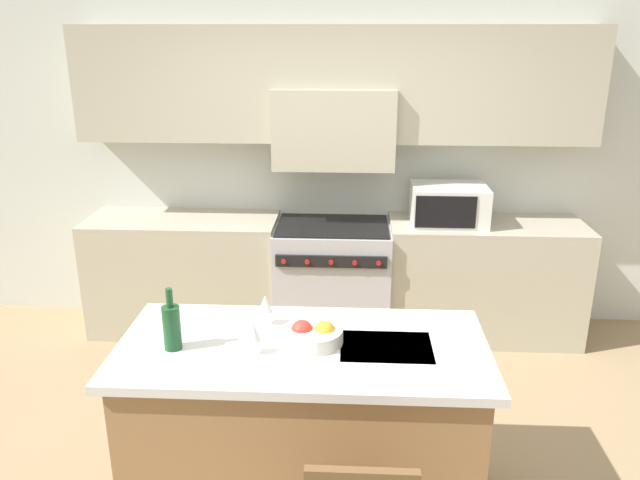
# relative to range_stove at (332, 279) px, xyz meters

# --- Properties ---
(ground_plane) EXTENTS (10.00, 10.00, 0.00)m
(ground_plane) POSITION_rel_range_stove_xyz_m (0.00, -1.77, -0.46)
(ground_plane) COLOR #997F5B
(back_cabinetry) EXTENTS (10.00, 0.46, 2.70)m
(back_cabinetry) POSITION_rel_range_stove_xyz_m (0.00, 0.27, 1.15)
(back_cabinetry) COLOR silver
(back_cabinetry) RESTS_ON ground_plane
(back_counter) EXTENTS (3.91, 0.62, 0.94)m
(back_counter) POSITION_rel_range_stove_xyz_m (0.00, 0.02, 0.01)
(back_counter) COLOR #B2AD93
(back_counter) RESTS_ON ground_plane
(range_stove) EXTENTS (0.90, 0.70, 0.92)m
(range_stove) POSITION_rel_range_stove_xyz_m (0.00, 0.00, 0.00)
(range_stove) COLOR #B7B7BC
(range_stove) RESTS_ON ground_plane
(microwave) EXTENTS (0.57, 0.43, 0.30)m
(microwave) POSITION_rel_range_stove_xyz_m (0.89, 0.02, 0.63)
(microwave) COLOR silver
(microwave) RESTS_ON back_counter
(kitchen_island) EXTENTS (1.80, 0.85, 0.93)m
(kitchen_island) POSITION_rel_range_stove_xyz_m (-0.08, -1.96, 0.01)
(kitchen_island) COLOR olive
(kitchen_island) RESTS_ON ground_plane
(wine_bottle) EXTENTS (0.09, 0.09, 0.31)m
(wine_bottle) POSITION_rel_range_stove_xyz_m (-0.69, -2.03, 0.58)
(wine_bottle) COLOR #194723
(wine_bottle) RESTS_ON kitchen_island
(wine_glass_near) EXTENTS (0.08, 0.08, 0.16)m
(wine_glass_near) POSITION_rel_range_stove_xyz_m (-0.30, -2.06, 0.58)
(wine_glass_near) COLOR white
(wine_glass_near) RESTS_ON kitchen_island
(wine_glass_far) EXTENTS (0.08, 0.08, 0.16)m
(wine_glass_far) POSITION_rel_range_stove_xyz_m (-0.29, -1.75, 0.58)
(wine_glass_far) COLOR white
(wine_glass_far) RESTS_ON kitchen_island
(fruit_bowl) EXTENTS (0.29, 0.29, 0.11)m
(fruit_bowl) POSITION_rel_range_stove_xyz_m (-0.03, -1.93, 0.51)
(fruit_bowl) COLOR silver
(fruit_bowl) RESTS_ON kitchen_island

